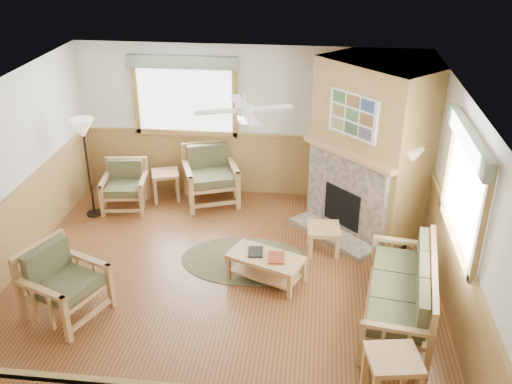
# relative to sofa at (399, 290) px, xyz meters

# --- Properties ---
(floor) EXTENTS (6.00, 6.00, 0.01)m
(floor) POSITION_rel_sofa_xyz_m (-2.32, 0.42, -0.45)
(floor) COLOR brown
(floor) RESTS_ON ground
(ceiling) EXTENTS (6.00, 6.00, 0.01)m
(ceiling) POSITION_rel_sofa_xyz_m (-2.32, 0.42, 2.25)
(ceiling) COLOR white
(ceiling) RESTS_ON floor
(wall_back) EXTENTS (6.00, 0.02, 2.70)m
(wall_back) POSITION_rel_sofa_xyz_m (-2.32, 3.42, 0.90)
(wall_back) COLOR silver
(wall_back) RESTS_ON floor
(wall_front) EXTENTS (6.00, 0.02, 2.70)m
(wall_front) POSITION_rel_sofa_xyz_m (-2.32, -2.58, 0.90)
(wall_front) COLOR silver
(wall_front) RESTS_ON floor
(wall_right) EXTENTS (0.02, 6.00, 2.70)m
(wall_right) POSITION_rel_sofa_xyz_m (0.68, 0.42, 0.90)
(wall_right) COLOR silver
(wall_right) RESTS_ON floor
(wainscot) EXTENTS (6.00, 6.00, 1.10)m
(wainscot) POSITION_rel_sofa_xyz_m (-2.32, 0.42, 0.10)
(wainscot) COLOR olive
(wainscot) RESTS_ON floor
(fireplace) EXTENTS (3.11, 3.11, 2.70)m
(fireplace) POSITION_rel_sofa_xyz_m (-0.27, 2.47, 0.90)
(fireplace) COLOR olive
(fireplace) RESTS_ON floor
(window_back) EXTENTS (1.90, 0.16, 1.50)m
(window_back) POSITION_rel_sofa_xyz_m (-3.42, 3.38, 2.08)
(window_back) COLOR white
(window_back) RESTS_ON wall_back
(window_right) EXTENTS (0.16, 1.90, 1.50)m
(window_right) POSITION_rel_sofa_xyz_m (0.64, 0.22, 2.08)
(window_right) COLOR white
(window_right) RESTS_ON wall_right
(ceiling_fan) EXTENTS (1.59, 1.59, 0.36)m
(ceiling_fan) POSITION_rel_sofa_xyz_m (-2.02, 0.72, 2.21)
(ceiling_fan) COLOR white
(ceiling_fan) RESTS_ON ceiling
(sofa) EXTENTS (2.05, 1.07, 0.90)m
(sofa) POSITION_rel_sofa_xyz_m (0.00, 0.00, 0.00)
(sofa) COLOR tan
(sofa) RESTS_ON floor
(armchair_back_left) EXTENTS (0.81, 0.81, 0.81)m
(armchair_back_left) POSITION_rel_sofa_xyz_m (-4.37, 2.55, -0.04)
(armchair_back_left) COLOR tan
(armchair_back_left) RESTS_ON floor
(armchair_back_right) EXTENTS (1.14, 1.14, 0.99)m
(armchair_back_right) POSITION_rel_sofa_xyz_m (-2.94, 2.97, 0.05)
(armchair_back_right) COLOR tan
(armchair_back_right) RESTS_ON floor
(armchair_left) EXTENTS (1.10, 1.10, 0.94)m
(armchair_left) POSITION_rel_sofa_xyz_m (-4.17, -0.38, 0.02)
(armchair_left) COLOR tan
(armchair_left) RESTS_ON floor
(coffee_table) EXTENTS (1.15, 0.87, 0.41)m
(coffee_table) POSITION_rel_sofa_xyz_m (-1.73, 0.64, -0.24)
(coffee_table) COLOR tan
(coffee_table) RESTS_ON floor
(end_table_chairs) EXTENTS (0.58, 0.57, 0.52)m
(end_table_chairs) POSITION_rel_sofa_xyz_m (-3.76, 2.97, -0.19)
(end_table_chairs) COLOR tan
(end_table_chairs) RESTS_ON floor
(end_table_sofa) EXTENTS (0.61, 0.60, 0.60)m
(end_table_sofa) POSITION_rel_sofa_xyz_m (-0.21, -1.37, -0.15)
(end_table_sofa) COLOR tan
(end_table_sofa) RESTS_ON floor
(footstool) EXTENTS (0.52, 0.52, 0.42)m
(footstool) POSITION_rel_sofa_xyz_m (-0.94, 1.51, -0.24)
(footstool) COLOR tan
(footstool) RESTS_ON floor
(braided_rug) EXTENTS (2.47, 2.47, 0.01)m
(braided_rug) POSITION_rel_sofa_xyz_m (-2.09, 1.11, -0.44)
(braided_rug) COLOR brown
(braided_rug) RESTS_ON floor
(floor_lamp_left) EXTENTS (0.52, 0.52, 1.72)m
(floor_lamp_left) POSITION_rel_sofa_xyz_m (-4.84, 2.24, 0.41)
(floor_lamp_left) COLOR black
(floor_lamp_left) RESTS_ON floor
(floor_lamp_right) EXTENTS (0.44, 0.44, 1.65)m
(floor_lamp_right) POSITION_rel_sofa_xyz_m (0.23, 1.80, 0.37)
(floor_lamp_right) COLOR black
(floor_lamp_right) RESTS_ON floor
(book_red) EXTENTS (0.24, 0.32, 0.03)m
(book_red) POSITION_rel_sofa_xyz_m (-1.58, 0.59, -0.01)
(book_red) COLOR maroon
(book_red) RESTS_ON coffee_table
(book_dark) EXTENTS (0.22, 0.29, 0.03)m
(book_dark) POSITION_rel_sofa_xyz_m (-1.88, 0.71, -0.01)
(book_dark) COLOR black
(book_dark) RESTS_ON coffee_table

